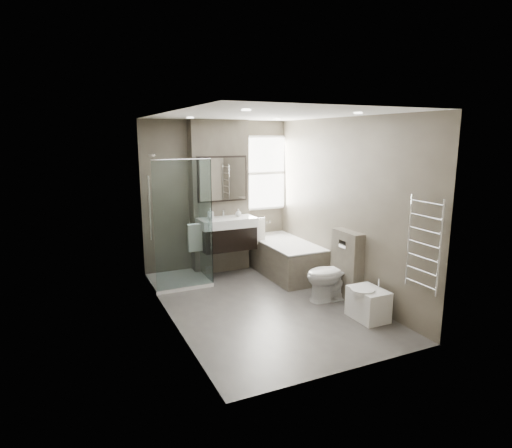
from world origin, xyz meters
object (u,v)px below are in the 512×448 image
vanity (227,233)px  toilet (332,274)px  bathtub (285,256)px  bidet (368,303)px

vanity → toilet: bearing=-59.5°
vanity → toilet: 1.94m
bathtub → bidet: 2.08m
toilet → bathtub: bearing=-175.0°
vanity → bathtub: vanity is taller
vanity → toilet: vanity is taller
vanity → bidet: bearing=-67.1°
toilet → bidet: 0.78m
vanity → toilet: (0.97, -1.64, -0.36)m
vanity → bidet: vanity is taller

